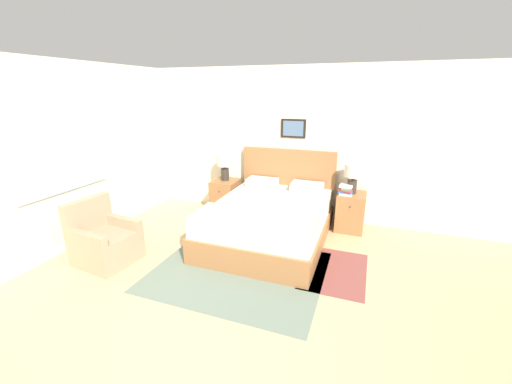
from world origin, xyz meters
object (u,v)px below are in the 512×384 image
Objects in this scene: nightstand_near_window at (226,196)px; table_lamp_by_door at (353,174)px; bed at (270,220)px; armchair at (104,241)px; table_lamp_near_window at (225,163)px; nightstand_by_door at (350,211)px.

table_lamp_by_door is at bearing 0.67° from nightstand_near_window.
armchair is at bearing -143.57° from bed.
table_lamp_near_window is at bearing 167.68° from armchair.
nightstand_near_window is (0.74, 2.19, 0.02)m from armchair.
table_lamp_near_window is 1.00× the size of table_lamp_by_door.
table_lamp_by_door is (2.25, 0.00, 0.00)m from table_lamp_near_window.
nightstand_by_door is (3.00, 2.19, 0.02)m from armchair.
table_lamp_by_door is (2.98, 2.22, 0.65)m from armchair.
bed is 4.56× the size of table_lamp_by_door.
bed is 2.32m from armchair.
nightstand_near_window is 2.26m from nightstand_by_door.
armchair reaches higher than nightstand_by_door.
armchair is 2.42m from table_lamp_near_window.
table_lamp_near_window is (0.73, 2.22, 0.65)m from armchair.
nightstand_by_door is at bearing -59.77° from table_lamp_by_door.
nightstand_near_window is 2.33m from table_lamp_by_door.
nightstand_by_door is at bearing 132.03° from armchair.
bed is at bearing -144.14° from nightstand_by_door.
bed is at bearing -36.40° from table_lamp_near_window.
bed is 4.56× the size of table_lamp_near_window.
table_lamp_near_window and table_lamp_by_door have the same top height.
table_lamp_by_door is at bearing 132.49° from armchair.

